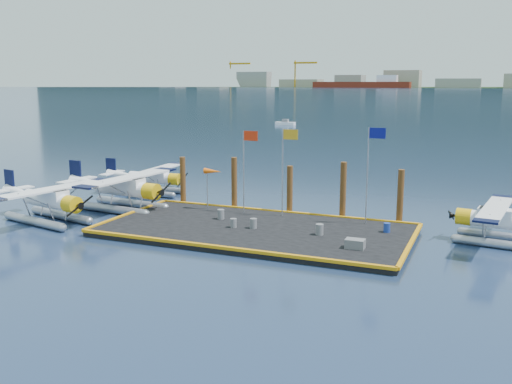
# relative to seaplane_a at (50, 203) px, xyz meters

# --- Properties ---
(ground) EXTENTS (4000.00, 4000.00, 0.00)m
(ground) POSITION_rel_seaplane_a_xyz_m (14.43, 2.96, -1.48)
(ground) COLOR #182648
(ground) RESTS_ON ground
(dock) EXTENTS (20.00, 10.00, 0.40)m
(dock) POSITION_rel_seaplane_a_xyz_m (14.43, 2.96, -1.28)
(dock) COLOR black
(dock) RESTS_ON ground
(dock_bumpers) EXTENTS (20.25, 10.25, 0.18)m
(dock_bumpers) POSITION_rel_seaplane_a_xyz_m (14.43, 2.96, -0.99)
(dock_bumpers) COLOR orange
(dock_bumpers) RESTS_ON dock
(seaplane_a) EXTENTS (8.85, 9.62, 3.41)m
(seaplane_a) POSITION_rel_seaplane_a_xyz_m (0.00, 0.00, 0.00)
(seaplane_a) COLOR #91959E
(seaplane_a) RESTS_ON ground
(seaplane_b) EXTENTS (9.27, 10.22, 3.62)m
(seaplane_b) POSITION_rel_seaplane_a_xyz_m (2.58, 5.29, 0.09)
(seaplane_b) COLOR #91959E
(seaplane_b) RESTS_ON ground
(seaplane_c) EXTENTS (7.78, 8.57, 3.05)m
(seaplane_c) POSITION_rel_seaplane_a_xyz_m (0.98, 11.72, -0.16)
(seaplane_c) COLOR #91959E
(seaplane_c) RESTS_ON ground
(seaplane_d) EXTENTS (7.87, 8.68, 3.07)m
(seaplane_d) POSITION_rel_seaplane_a_xyz_m (29.31, 6.36, -0.15)
(seaplane_d) COLOR #91959E
(seaplane_d) RESTS_ON ground
(drum_0) EXTENTS (0.49, 0.49, 0.69)m
(drum_0) POSITION_rel_seaplane_a_xyz_m (11.30, 4.19, -0.74)
(drum_0) COLOR slate
(drum_0) RESTS_ON dock
(drum_1) EXTENTS (0.47, 0.47, 0.66)m
(drum_1) POSITION_rel_seaplane_a_xyz_m (14.39, 2.72, -0.75)
(drum_1) COLOR slate
(drum_1) RESTS_ON dock
(drum_2) EXTENTS (0.49, 0.49, 0.69)m
(drum_2) POSITION_rel_seaplane_a_xyz_m (18.86, 2.82, -0.74)
(drum_2) COLOR slate
(drum_2) RESTS_ON dock
(drum_3) EXTENTS (0.43, 0.43, 0.61)m
(drum_3) POSITION_rel_seaplane_a_xyz_m (13.09, 2.41, -0.78)
(drum_3) COLOR slate
(drum_3) RESTS_ON dock
(drum_4) EXTENTS (0.43, 0.43, 0.60)m
(drum_4) POSITION_rel_seaplane_a_xyz_m (22.65, 5.08, -0.78)
(drum_4) COLOR navy
(drum_4) RESTS_ON dock
(crate) EXTENTS (1.10, 0.73, 0.55)m
(crate) POSITION_rel_seaplane_a_xyz_m (21.58, 0.75, -0.81)
(crate) COLOR slate
(crate) RESTS_ON dock
(flagpole_red) EXTENTS (1.14, 0.08, 6.00)m
(flagpole_red) POSITION_rel_seaplane_a_xyz_m (12.14, 6.76, 2.91)
(flagpole_red) COLOR gray
(flagpole_red) RESTS_ON dock
(flagpole_yellow) EXTENTS (1.14, 0.08, 6.20)m
(flagpole_yellow) POSITION_rel_seaplane_a_xyz_m (15.14, 6.76, 3.03)
(flagpole_yellow) COLOR gray
(flagpole_yellow) RESTS_ON dock
(flagpole_blue) EXTENTS (1.14, 0.08, 6.50)m
(flagpole_blue) POSITION_rel_seaplane_a_xyz_m (21.13, 6.76, 3.20)
(flagpole_blue) COLOR gray
(flagpole_blue) RESTS_ON dock
(windsock) EXTENTS (1.40, 0.44, 3.12)m
(windsock) POSITION_rel_seaplane_a_xyz_m (9.41, 6.76, 1.74)
(windsock) COLOR gray
(windsock) RESTS_ON dock
(piling_0) EXTENTS (0.44, 0.44, 4.00)m
(piling_0) POSITION_rel_seaplane_a_xyz_m (5.93, 8.36, 0.52)
(piling_0) COLOR #4E2D16
(piling_0) RESTS_ON ground
(piling_1) EXTENTS (0.44, 0.44, 4.20)m
(piling_1) POSITION_rel_seaplane_a_xyz_m (10.43, 8.36, 0.62)
(piling_1) COLOR #4E2D16
(piling_1) RESTS_ON ground
(piling_2) EXTENTS (0.44, 0.44, 3.80)m
(piling_2) POSITION_rel_seaplane_a_xyz_m (14.93, 8.36, 0.42)
(piling_2) COLOR #4E2D16
(piling_2) RESTS_ON ground
(piling_3) EXTENTS (0.44, 0.44, 4.30)m
(piling_3) POSITION_rel_seaplane_a_xyz_m (18.93, 8.36, 0.67)
(piling_3) COLOR #4E2D16
(piling_3) RESTS_ON ground
(piling_4) EXTENTS (0.44, 0.44, 4.00)m
(piling_4) POSITION_rel_seaplane_a_xyz_m (22.93, 8.36, 0.52)
(piling_4) COLOR #4E2D16
(piling_4) RESTS_ON ground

